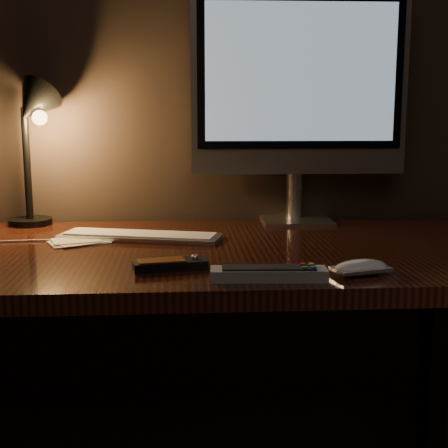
{
  "coord_description": "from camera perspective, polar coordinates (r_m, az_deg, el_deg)",
  "views": [
    {
      "loc": [
        -0.03,
        0.42,
        1.06
      ],
      "look_at": [
        0.06,
        1.73,
        0.83
      ],
      "focal_mm": 50.0,
      "sensor_mm": 36.0,
      "label": 1
    }
  ],
  "objects": [
    {
      "name": "cable",
      "position": [
        1.57,
        -11.51,
        -1.42
      ],
      "size": [
        0.52,
        0.08,
        0.0
      ],
      "primitive_type": "cylinder",
      "rotation": [
        0.0,
        1.57,
        -0.14
      ],
      "color": "white",
      "rests_on": "desk"
    },
    {
      "name": "mouse",
      "position": [
        1.24,
        12.4,
        -4.09
      ],
      "size": [
        0.12,
        0.09,
        0.02
      ],
      "primitive_type": "ellipsoid",
      "rotation": [
        0.0,
        0.0,
        0.28
      ],
      "color": "white",
      "rests_on": "desk"
    },
    {
      "name": "media_remote",
      "position": [
        1.27,
        -4.97,
        -3.67
      ],
      "size": [
        0.16,
        0.08,
        0.03
      ],
      "rotation": [
        0.0,
        0.0,
        0.19
      ],
      "color": "black",
      "rests_on": "desk"
    },
    {
      "name": "tv_remote",
      "position": [
        1.18,
        4.1,
        -4.52
      ],
      "size": [
        0.22,
        0.07,
        0.03
      ],
      "rotation": [
        0.0,
        0.0,
        -0.06
      ],
      "color": "#95989B",
      "rests_on": "desk"
    },
    {
      "name": "papers",
      "position": [
        1.56,
        -13.12,
        -1.56
      ],
      "size": [
        0.16,
        0.14,
        0.01
      ],
      "primitive_type": "cube",
      "rotation": [
        0.0,
        0.0,
        0.41
      ],
      "color": "white",
      "rests_on": "desk"
    },
    {
      "name": "desk",
      "position": [
        1.57,
        -2.85,
        -6.18
      ],
      "size": [
        1.6,
        0.75,
        0.75
      ],
      "color": "#38160C",
      "rests_on": "ground"
    },
    {
      "name": "keyboard",
      "position": [
        1.58,
        -7.67,
        -1.08
      ],
      "size": [
        0.42,
        0.21,
        0.02
      ],
      "primitive_type": "cube",
      "rotation": [
        0.0,
        0.0,
        -0.26
      ],
      "color": "silver",
      "rests_on": "desk"
    },
    {
      "name": "monitor",
      "position": [
        1.8,
        6.89,
        12.12
      ],
      "size": [
        0.61,
        0.18,
        0.64
      ],
      "rotation": [
        0.0,
        0.0,
        -0.02
      ],
      "color": "silver",
      "rests_on": "desk"
    },
    {
      "name": "desk_lamp",
      "position": [
        1.78,
        -17.15,
        8.56
      ],
      "size": [
        0.2,
        0.21,
        0.41
      ],
      "rotation": [
        0.0,
        0.0,
        -0.12
      ],
      "color": "black",
      "rests_on": "desk"
    }
  ]
}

